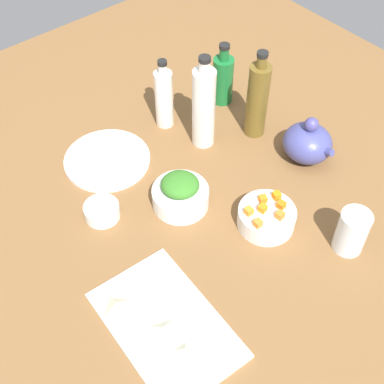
% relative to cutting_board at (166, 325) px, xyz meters
% --- Properties ---
extents(tabletop, '(1.90, 1.90, 0.03)m').
position_rel_cutting_board_xyz_m(tabletop, '(-0.22, 0.26, -0.02)').
color(tabletop, brown).
rests_on(tabletop, ground).
extents(cutting_board, '(0.34, 0.23, 0.01)m').
position_rel_cutting_board_xyz_m(cutting_board, '(0.00, 0.00, 0.00)').
color(cutting_board, white).
rests_on(cutting_board, tabletop).
extents(plate_tofu, '(0.24, 0.24, 0.01)m').
position_rel_cutting_board_xyz_m(plate_tofu, '(-0.50, 0.18, 0.00)').
color(plate_tofu, white).
rests_on(plate_tofu, tabletop).
extents(bowl_greens, '(0.14, 0.14, 0.05)m').
position_rel_cutting_board_xyz_m(bowl_greens, '(-0.25, 0.24, 0.02)').
color(bowl_greens, white).
rests_on(bowl_greens, tabletop).
extents(bowl_carrots, '(0.14, 0.14, 0.05)m').
position_rel_cutting_board_xyz_m(bowl_carrots, '(-0.06, 0.36, 0.02)').
color(bowl_carrots, white).
rests_on(bowl_carrots, tabletop).
extents(bowl_small_side, '(0.09, 0.09, 0.04)m').
position_rel_cutting_board_xyz_m(bowl_small_side, '(-0.34, 0.06, 0.01)').
color(bowl_small_side, white).
rests_on(bowl_small_side, tabletop).
extents(teapot, '(0.15, 0.13, 0.14)m').
position_rel_cutting_board_xyz_m(teapot, '(-0.16, 0.61, 0.05)').
color(teapot, '#424687').
rests_on(teapot, tabletop).
extents(bottle_0, '(0.06, 0.06, 0.20)m').
position_rel_cutting_board_xyz_m(bottle_0, '(-0.49, 0.60, 0.08)').
color(bottle_0, '#18682E').
rests_on(bottle_0, tabletop).
extents(bottle_1, '(0.05, 0.05, 0.22)m').
position_rel_cutting_board_xyz_m(bottle_1, '(-0.52, 0.40, 0.09)').
color(bottle_1, silver).
rests_on(bottle_1, tabletop).
extents(bottle_2, '(0.06, 0.06, 0.28)m').
position_rel_cutting_board_xyz_m(bottle_2, '(-0.39, 0.44, 0.12)').
color(bottle_2, silver).
rests_on(bottle_2, tabletop).
extents(bottle_3, '(0.06, 0.06, 0.27)m').
position_rel_cutting_board_xyz_m(bottle_3, '(-0.32, 0.58, 0.11)').
color(bottle_3, brown).
rests_on(bottle_3, tabletop).
extents(drinking_glass_0, '(0.07, 0.07, 0.12)m').
position_rel_cutting_board_xyz_m(drinking_glass_0, '(0.11, 0.46, 0.05)').
color(drinking_glass_0, white).
rests_on(drinking_glass_0, tabletop).
extents(carrot_cube_0, '(0.02, 0.02, 0.02)m').
position_rel_cutting_board_xyz_m(carrot_cube_0, '(-0.08, 0.32, 0.05)').
color(carrot_cube_0, orange).
rests_on(carrot_cube_0, bowl_carrots).
extents(carrot_cube_1, '(0.02, 0.02, 0.02)m').
position_rel_cutting_board_xyz_m(carrot_cube_1, '(-0.08, 0.41, 0.05)').
color(carrot_cube_1, orange).
rests_on(carrot_cube_1, bowl_carrots).
extents(carrot_cube_2, '(0.02, 0.02, 0.02)m').
position_rel_cutting_board_xyz_m(carrot_cube_2, '(-0.03, 0.37, 0.05)').
color(carrot_cube_2, orange).
rests_on(carrot_cube_2, bowl_carrots).
extents(carrot_cube_3, '(0.02, 0.02, 0.02)m').
position_rel_cutting_board_xyz_m(carrot_cube_3, '(-0.07, 0.35, 0.05)').
color(carrot_cube_3, orange).
rests_on(carrot_cube_3, bowl_carrots).
extents(carrot_cube_4, '(0.02, 0.02, 0.02)m').
position_rel_cutting_board_xyz_m(carrot_cube_4, '(-0.09, 0.37, 0.05)').
color(carrot_cube_4, orange).
rests_on(carrot_cube_4, bowl_carrots).
extents(carrot_cube_5, '(0.02, 0.02, 0.02)m').
position_rel_cutting_board_xyz_m(carrot_cube_5, '(-0.04, 0.31, 0.05)').
color(carrot_cube_5, orange).
rests_on(carrot_cube_5, bowl_carrots).
extents(carrot_cube_6, '(0.02, 0.02, 0.02)m').
position_rel_cutting_board_xyz_m(carrot_cube_6, '(-0.05, 0.39, 0.05)').
color(carrot_cube_6, orange).
rests_on(carrot_cube_6, bowl_carrots).
extents(chopped_greens_mound, '(0.13, 0.13, 0.04)m').
position_rel_cutting_board_xyz_m(chopped_greens_mound, '(-0.25, 0.24, 0.07)').
color(chopped_greens_mound, '#347324').
rests_on(chopped_greens_mound, bowl_greens).
extents(tofu_cube_0, '(0.03, 0.03, 0.02)m').
position_rel_cutting_board_xyz_m(tofu_cube_0, '(-0.52, 0.14, 0.02)').
color(tofu_cube_0, '#F2E8CA').
rests_on(tofu_cube_0, plate_tofu).
extents(tofu_cube_1, '(0.03, 0.03, 0.02)m').
position_rel_cutting_board_xyz_m(tofu_cube_1, '(-0.48, 0.16, 0.02)').
color(tofu_cube_1, '#EFF0CB').
rests_on(tofu_cube_1, plate_tofu).
extents(tofu_cube_2, '(0.03, 0.03, 0.02)m').
position_rel_cutting_board_xyz_m(tofu_cube_2, '(-0.53, 0.20, 0.02)').
color(tofu_cube_2, white).
rests_on(tofu_cube_2, plate_tofu).
extents(tofu_cube_3, '(0.03, 0.03, 0.02)m').
position_rel_cutting_board_xyz_m(tofu_cube_3, '(-0.45, 0.21, 0.02)').
color(tofu_cube_3, white).
rests_on(tofu_cube_3, plate_tofu).
extents(tofu_cube_4, '(0.03, 0.03, 0.02)m').
position_rel_cutting_board_xyz_m(tofu_cube_4, '(-0.49, 0.20, 0.02)').
color(tofu_cube_4, white).
rests_on(tofu_cube_4, plate_tofu).
extents(tofu_cube_5, '(0.03, 0.03, 0.02)m').
position_rel_cutting_board_xyz_m(tofu_cube_5, '(-0.51, 0.23, 0.02)').
color(tofu_cube_5, white).
rests_on(tofu_cube_5, plate_tofu).
extents(dumpling_0, '(0.06, 0.06, 0.03)m').
position_rel_cutting_board_xyz_m(dumpling_0, '(-0.09, -0.06, 0.02)').
color(dumpling_0, beige).
rests_on(dumpling_0, cutting_board).
extents(dumpling_1, '(0.08, 0.08, 0.03)m').
position_rel_cutting_board_xyz_m(dumpling_1, '(0.02, -0.02, 0.02)').
color(dumpling_1, beige).
rests_on(dumpling_1, cutting_board).
extents(dumpling_2, '(0.06, 0.06, 0.03)m').
position_rel_cutting_board_xyz_m(dumpling_2, '(0.08, -0.01, 0.02)').
color(dumpling_2, beige).
rests_on(dumpling_2, cutting_board).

